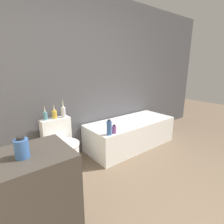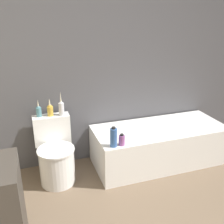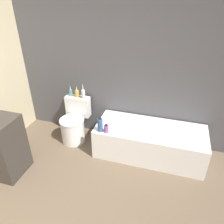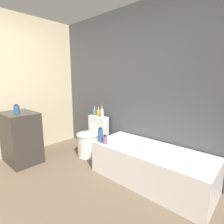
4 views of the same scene
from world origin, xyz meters
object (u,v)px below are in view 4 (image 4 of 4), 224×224
Objects in this scene: vase_gold at (95,112)px; shampoo_bottle_short at (105,140)px; bathtub at (150,165)px; soap_bottle_glass at (17,109)px; vase_bronze at (102,112)px; shampoo_bottle_tall at (100,135)px; toilet at (91,139)px; vase_silver at (98,112)px.

shampoo_bottle_short is at bearing -33.56° from vase_gold.
shampoo_bottle_short reaches higher than bathtub.
soap_bottle_glass reaches higher than vase_bronze.
soap_bottle_glass is (-1.98, -0.99, 0.70)m from bathtub.
vase_gold is (-1.43, 0.26, 0.54)m from bathtub.
soap_bottle_glass reaches higher than shampoo_bottle_short.
vase_bronze is 1.23× the size of shampoo_bottle_tall.
soap_bottle_glass reaches higher than vase_gold.
shampoo_bottle_tall is (0.72, -0.54, -0.20)m from vase_gold.
vase_bronze reaches higher than shampoo_bottle_short.
vase_gold is 0.26m from vase_bronze.
shampoo_bottle_short is (0.69, -0.32, 0.25)m from toilet.
vase_silver is (0.13, -0.02, 0.00)m from vase_gold.
vase_silver is 0.82m from shampoo_bottle_tall.
soap_bottle_glass is 0.70× the size of vase_silver.
bathtub is 11.22× the size of soap_bottle_glass.
soap_bottle_glass is at bearing -113.49° from vase_gold.
shampoo_bottle_short is at bearing -155.70° from bathtub.
toilet is 0.55m from vase_gold.
soap_bottle_glass reaches higher than shampoo_bottle_tall.
toilet is at bearing -90.00° from vase_silver.
shampoo_bottle_tall is (-0.71, -0.28, 0.35)m from bathtub.
shampoo_bottle_tall is (0.47, -0.50, -0.22)m from vase_bronze.
vase_silver is 0.93× the size of shampoo_bottle_tall.
vase_bronze is at bearing 169.44° from bathtub.
vase_bronze is at bearing 133.07° from shampoo_bottle_tall.
bathtub is at bearing 26.67° from soap_bottle_glass.
toilet reaches higher than shampoo_bottle_short.
bathtub is 8.16× the size of vase_gold.
shampoo_bottle_short is at bearing -24.73° from toilet.
soap_bottle_glass is at bearing -153.33° from bathtub.
shampoo_bottle_short is (0.56, -0.50, -0.27)m from vase_bronze.
vase_gold is at bearing 172.86° from vase_silver.
vase_bronze is at bearing -10.92° from vase_silver.
bathtub is at bearing 21.40° from shampoo_bottle_tall.
vase_gold is 0.92m from shampoo_bottle_tall.
shampoo_bottle_tall is at bearing -28.09° from toilet.
vase_bronze is at bearing 56.70° from soap_bottle_glass.
bathtub is 7.81× the size of vase_silver.
soap_bottle_glass is 1.49m from shampoo_bottle_tall.
vase_silver reaches higher than shampoo_bottle_short.
bathtub is 5.92× the size of vase_bronze.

